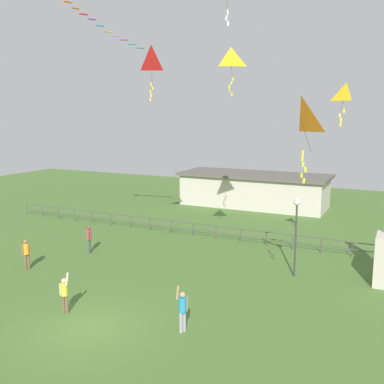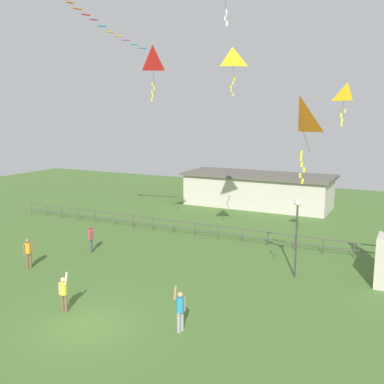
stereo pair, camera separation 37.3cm
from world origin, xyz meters
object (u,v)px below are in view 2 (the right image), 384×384
(person_1, at_px, (28,251))
(kite_3, at_px, (299,119))
(person_0, at_px, (180,308))
(person_3, at_px, (91,237))
(person_2, at_px, (64,292))
(kite_4, at_px, (347,94))
(lamppost, at_px, (297,220))
(kite_1, at_px, (232,60))
(kite_2, at_px, (153,60))

(person_1, relative_size, kite_3, 0.51)
(person_0, relative_size, person_3, 1.14)
(person_2, xyz_separation_m, kite_3, (8.96, 3.46, 7.31))
(kite_3, bearing_deg, person_2, -158.88)
(person_2, distance_m, kite_4, 16.07)
(lamppost, distance_m, person_2, 11.88)
(person_0, xyz_separation_m, kite_3, (3.66, 2.74, 7.26))
(person_0, xyz_separation_m, person_2, (-5.30, -0.72, -0.05))
(person_1, height_order, person_3, person_3)
(person_1, xyz_separation_m, person_3, (1.20, 3.86, 0.00))
(person_0, relative_size, kite_4, 0.93)
(person_1, distance_m, kite_4, 18.68)
(person_0, bearing_deg, kite_4, 62.76)
(person_0, height_order, kite_3, kite_3)
(lamppost, xyz_separation_m, person_1, (-13.52, -5.32, -2.09))
(lamppost, xyz_separation_m, kite_3, (1.11, -5.20, 5.17))
(person_0, relative_size, person_2, 1.05)
(lamppost, height_order, person_3, lamppost)
(person_1, bearing_deg, kite_4, 21.66)
(person_3, distance_m, kite_3, 15.72)
(person_0, bearing_deg, kite_1, 101.90)
(kite_1, bearing_deg, person_3, -151.02)
(lamppost, relative_size, person_0, 2.16)
(person_3, xyz_separation_m, kite_4, (14.29, 2.30, 8.43))
(kite_1, relative_size, kite_4, 1.31)
(kite_1, relative_size, kite_2, 0.90)
(kite_4, bearing_deg, kite_2, -174.67)
(lamppost, height_order, kite_3, kite_3)
(person_1, distance_m, kite_3, 16.33)
(person_1, height_order, person_2, person_2)
(kite_2, xyz_separation_m, kite_4, (10.44, 0.97, -2.04))
(person_2, bearing_deg, kite_1, 74.93)
(person_0, height_order, kite_4, kite_4)
(kite_2, distance_m, kite_4, 10.68)
(person_1, bearing_deg, person_2, -30.43)
(person_1, xyz_separation_m, kite_4, (15.49, 6.15, 8.43))
(kite_4, bearing_deg, person_1, -158.34)
(lamppost, xyz_separation_m, person_2, (-7.85, -8.66, -2.14))
(person_3, relative_size, kite_3, 0.51)
(person_3, bearing_deg, kite_3, -15.50)
(kite_4, bearing_deg, kite_1, 164.47)
(person_1, height_order, kite_2, kite_2)
(kite_3, height_order, kite_4, kite_4)
(person_2, xyz_separation_m, kite_2, (-0.62, 8.51, 10.52))
(kite_4, bearing_deg, kite_3, -98.08)
(lamppost, relative_size, kite_4, 2.00)
(person_3, relative_size, kite_2, 0.56)
(person_0, xyz_separation_m, person_1, (-10.97, 2.62, -0.00))
(lamppost, height_order, person_1, lamppost)
(person_2, bearing_deg, kite_2, 94.18)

